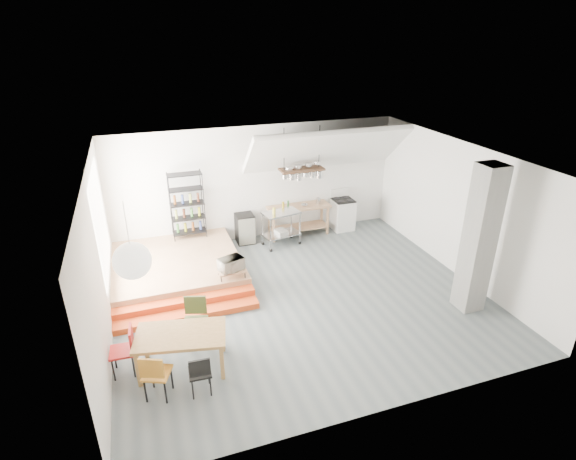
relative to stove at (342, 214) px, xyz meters
name	(u,v)px	position (x,y,z in m)	size (l,w,h in m)	color
floor	(301,297)	(-2.50, -3.16, -0.48)	(8.00, 8.00, 0.00)	#555F63
wall_back	(257,183)	(-2.50, 0.34, 1.12)	(8.00, 0.04, 3.20)	silver
wall_left	(99,262)	(-6.50, -3.16, 1.12)	(0.04, 7.00, 3.20)	silver
wall_right	(459,210)	(1.50, -3.16, 1.12)	(0.04, 7.00, 3.20)	silver
ceiling	(303,159)	(-2.50, -3.16, 2.72)	(8.00, 7.00, 0.02)	white
slope_ceiling	(327,149)	(-0.70, -0.26, 2.07)	(4.40, 1.80, 0.15)	white
window_pane	(101,222)	(-6.48, -1.66, 1.32)	(0.02, 2.50, 2.20)	white
platform	(177,266)	(-5.00, -1.16, -0.28)	(3.00, 3.00, 0.40)	#9B734D
step_lower	(188,315)	(-5.00, -3.11, -0.41)	(3.00, 0.35, 0.13)	#C94217
step_upper	(186,303)	(-5.00, -2.76, -0.35)	(3.00, 0.35, 0.27)	#C94217
concrete_column	(479,240)	(0.80, -4.66, 1.12)	(0.50, 0.50, 3.20)	slate
kitchen_counter	(299,215)	(-1.40, -0.01, 0.15)	(1.80, 0.60, 0.91)	#9B734D
stove	(342,214)	(0.00, 0.00, 0.00)	(0.60, 0.60, 1.18)	white
pot_rack	(303,172)	(-1.37, -0.23, 1.50)	(1.20, 0.50, 1.43)	#3C2718
wire_shelving	(187,204)	(-4.50, 0.04, 0.85)	(0.88, 0.38, 1.80)	black
microwave_shelf	(231,271)	(-3.90, -2.41, 0.07)	(0.60, 0.40, 0.16)	#9B734D
paper_lantern	(132,261)	(-5.86, -4.49, 1.72)	(0.60, 0.60, 0.60)	white
dining_table	(181,338)	(-5.28, -4.61, 0.17)	(1.69, 1.16, 0.73)	olive
chair_mustard	(155,373)	(-5.76, -5.23, 0.06)	(0.54, 0.54, 0.90)	#BE7820
chair_black	(200,372)	(-5.08, -5.36, -0.01)	(0.38, 0.38, 0.79)	black
chair_olive	(195,317)	(-4.94, -3.96, 0.09)	(0.54, 0.54, 0.95)	#485528
chair_red	(126,347)	(-6.19, -4.41, 0.06)	(0.44, 0.44, 0.90)	red
rolling_cart	(281,224)	(-2.07, -0.46, 0.16)	(1.08, 0.73, 0.98)	silver
mini_fridge	(245,228)	(-2.98, 0.04, -0.06)	(0.49, 0.49, 0.84)	black
microwave	(231,264)	(-3.90, -2.41, 0.23)	(0.53, 0.36, 0.29)	beige
bowl	(304,205)	(-1.24, -0.06, 0.45)	(0.19, 0.19, 0.05)	silver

